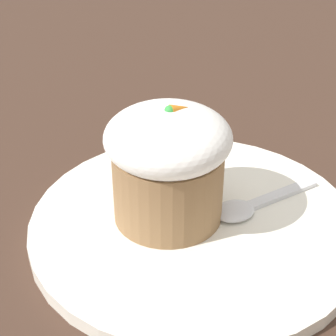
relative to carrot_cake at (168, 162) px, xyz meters
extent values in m
plane|color=#3D281E|center=(0.02, -0.01, -0.06)|extent=(4.00, 4.00, 0.00)
cylinder|color=white|center=(0.02, -0.01, -0.06)|extent=(0.26, 0.26, 0.01)
cylinder|color=olive|center=(0.00, 0.00, -0.02)|extent=(0.09, 0.09, 0.06)
ellipsoid|color=white|center=(0.00, 0.00, 0.02)|extent=(0.10, 0.10, 0.04)
cone|color=orange|center=(0.01, 0.00, 0.04)|extent=(0.01, 0.01, 0.01)
sphere|color=green|center=(0.00, 0.00, 0.04)|extent=(0.01, 0.01, 0.01)
cube|color=silver|center=(0.10, -0.02, -0.05)|extent=(0.07, 0.02, 0.00)
ellipsoid|color=silver|center=(0.05, -0.02, -0.05)|extent=(0.04, 0.03, 0.01)
camera|label=1|loc=(-0.16, -0.32, 0.22)|focal=60.00mm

